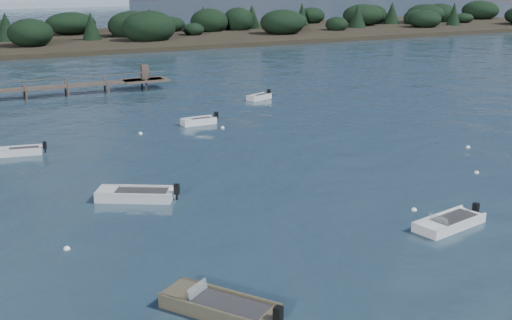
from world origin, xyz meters
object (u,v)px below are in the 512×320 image
tender_far_white (199,122)px  dinghy_near_olive (219,308)px  tender_far_grey (21,152)px  tender_far_grey_b (259,98)px  dinghy_mid_white_a (449,224)px  dinghy_mid_grey (135,196)px

tender_far_white → dinghy_near_olive: 32.25m
dinghy_near_olive → tender_far_grey: bearing=98.7°
tender_far_grey_b → dinghy_mid_white_a: size_ratio=0.68×
tender_far_grey → dinghy_mid_white_a: (18.34, -24.38, -0.01)m
tender_far_grey → tender_far_white: (15.12, 3.19, 0.01)m
tender_far_grey → dinghy_mid_grey: size_ratio=0.73×
dinghy_mid_grey → dinghy_near_olive: 14.13m
dinghy_near_olive → dinghy_mid_white_a: bearing=10.9°
dinghy_mid_grey → tender_far_grey_b: (20.04, 23.88, -0.01)m
tender_far_grey_b → dinghy_mid_white_a: dinghy_mid_white_a is taller
tender_far_white → dinghy_mid_white_a: (3.21, -27.58, -0.03)m
tender_far_white → tender_far_grey_b: size_ratio=1.07×
dinghy_mid_grey → tender_far_grey_b: dinghy_mid_grey is taller
dinghy_mid_grey → dinghy_mid_white_a: dinghy_mid_grey is taller
tender_far_grey → dinghy_mid_grey: (4.81, -13.01, 0.01)m
tender_far_grey → dinghy_mid_grey: dinghy_mid_grey is taller
tender_far_grey → dinghy_near_olive: size_ratio=0.71×
tender_far_white → tender_far_grey_b: 12.39m
dinghy_mid_white_a → dinghy_near_olive: 14.47m
dinghy_mid_grey → dinghy_mid_white_a: bearing=-40.1°
dinghy_mid_white_a → tender_far_white: bearing=96.6°
dinghy_mid_white_a → dinghy_near_olive: dinghy_near_olive is taller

